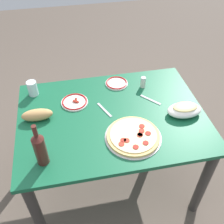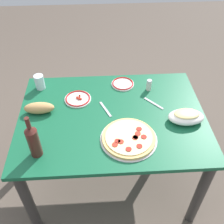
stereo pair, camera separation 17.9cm
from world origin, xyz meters
name	(u,v)px [view 2 (the right image)]	position (x,y,z in m)	size (l,w,h in m)	color
ground_plane	(112,177)	(0.00, 0.00, 0.00)	(8.00, 8.00, 0.00)	brown
dining_table	(112,127)	(0.00, 0.00, 0.63)	(1.28, 0.93, 0.76)	#145938
pepperoni_pizza	(129,138)	(0.09, -0.23, 0.77)	(0.36, 0.36, 0.03)	#B7B7BC
baked_pasta_dish	(186,116)	(0.49, -0.08, 0.80)	(0.24, 0.15, 0.08)	white
wine_bottle	(33,140)	(-0.46, -0.30, 0.87)	(0.07, 0.07, 0.30)	#471E19
water_glass	(40,82)	(-0.53, 0.34, 0.81)	(0.07, 0.07, 0.11)	silver
side_plate_near	(123,84)	(0.10, 0.34, 0.76)	(0.18, 0.18, 0.02)	white
side_plate_far	(78,99)	(-0.24, 0.18, 0.76)	(0.19, 0.19, 0.02)	white
bread_loaf	(39,108)	(-0.50, 0.06, 0.79)	(0.21, 0.09, 0.08)	tan
spice_shaker	(149,85)	(0.30, 0.27, 0.80)	(0.04, 0.04, 0.09)	silver
fork_left	(154,103)	(0.31, 0.10, 0.76)	(0.17, 0.02, 0.01)	#B7B7BC
fork_right	(105,109)	(-0.04, 0.06, 0.76)	(0.17, 0.02, 0.01)	#B7B7BC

